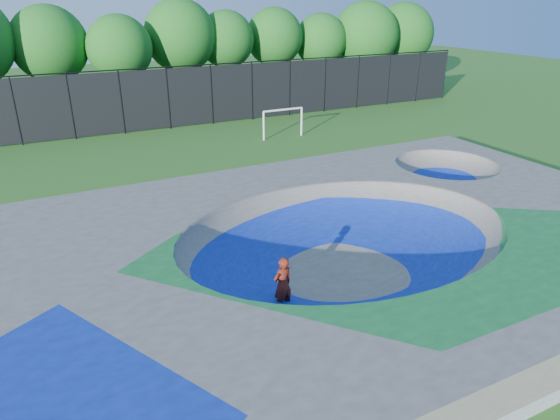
# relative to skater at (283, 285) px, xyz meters

# --- Properties ---
(ground) EXTENTS (120.00, 120.00, 0.00)m
(ground) POSITION_rel_skater_xyz_m (2.88, 1.16, -0.84)
(ground) COLOR #29601A
(ground) RESTS_ON ground
(skate_deck) EXTENTS (22.00, 14.00, 1.50)m
(skate_deck) POSITION_rel_skater_xyz_m (2.88, 1.16, -0.09)
(skate_deck) COLOR gray
(skate_deck) RESTS_ON ground
(skater) EXTENTS (0.68, 0.52, 1.68)m
(skater) POSITION_rel_skater_xyz_m (0.00, 0.00, 0.00)
(skater) COLOR red
(skater) RESTS_ON ground
(skateboard) EXTENTS (0.81, 0.35, 0.05)m
(skateboard) POSITION_rel_skater_xyz_m (0.00, 0.00, -0.81)
(skateboard) COLOR black
(skateboard) RESTS_ON ground
(soccer_goal) EXTENTS (2.76, 0.12, 1.82)m
(soccer_goal) POSITION_rel_skater_xyz_m (8.52, 16.67, 0.42)
(soccer_goal) COLOR white
(soccer_goal) RESTS_ON ground
(fence) EXTENTS (48.09, 0.09, 4.04)m
(fence) POSITION_rel_skater_xyz_m (2.88, 22.16, 1.26)
(fence) COLOR black
(fence) RESTS_ON ground
(treeline) EXTENTS (53.22, 6.68, 8.68)m
(treeline) POSITION_rel_skater_xyz_m (3.55, 27.41, 4.35)
(treeline) COLOR #473523
(treeline) RESTS_ON ground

